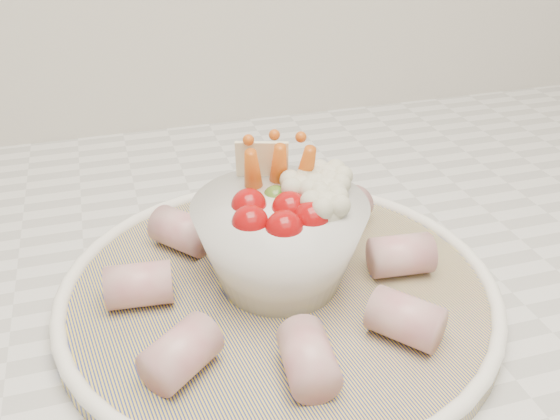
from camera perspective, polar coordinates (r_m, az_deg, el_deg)
name	(u,v)px	position (r m, az deg, el deg)	size (l,w,h in m)	color
serving_platter	(279,290)	(0.51, -0.12, -7.36)	(0.40, 0.40, 0.02)	navy
veggie_bowl	(282,236)	(0.49, 0.23, -2.37)	(0.14, 0.14, 0.11)	silver
cured_meat_rolls	(278,269)	(0.49, -0.22, -5.40)	(0.26, 0.27, 0.03)	#B0505E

